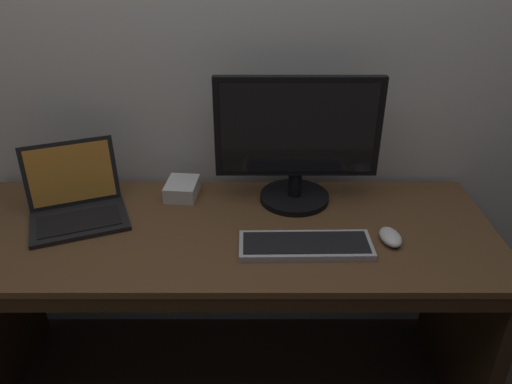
{
  "coord_description": "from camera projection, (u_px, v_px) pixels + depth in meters",
  "views": [
    {
      "loc": [
        0.11,
        -1.42,
        1.69
      ],
      "look_at": [
        0.1,
        0.0,
        0.9
      ],
      "focal_mm": 34.46,
      "sensor_mm": 36.0,
      "label": 1
    }
  ],
  "objects": [
    {
      "name": "ground_plane",
      "position": [
        232.0,
        380.0,
        2.06
      ],
      "size": [
        14.0,
        14.0,
        0.0
      ],
      "primitive_type": "plane",
      "color": "#382D23"
    },
    {
      "name": "desk",
      "position": [
        228.0,
        286.0,
        1.8
      ],
      "size": [
        1.85,
        0.68,
        0.76
      ],
      "color": "brown",
      "rests_on": "ground"
    },
    {
      "name": "laptop_black",
      "position": [
        79.0,
        206.0,
        1.72
      ],
      "size": [
        0.4,
        0.37,
        0.25
      ],
      "color": "black",
      "rests_on": "desk"
    },
    {
      "name": "external_monitor",
      "position": [
        299.0,
        142.0,
        1.73
      ],
      "size": [
        0.58,
        0.26,
        0.48
      ],
      "color": "black",
      "rests_on": "desk"
    },
    {
      "name": "wired_keyboard",
      "position": [
        308.0,
        245.0,
        1.58
      ],
      "size": [
        0.43,
        0.16,
        0.02
      ],
      "color": "#BCBCC1",
      "rests_on": "desk"
    },
    {
      "name": "computer_mouse",
      "position": [
        393.0,
        237.0,
        1.6
      ],
      "size": [
        0.08,
        0.12,
        0.04
      ],
      "primitive_type": "ellipsoid",
      "rotation": [
        0.0,
        0.0,
        0.13
      ],
      "color": "white",
      "rests_on": "desk"
    },
    {
      "name": "external_drive_box",
      "position": [
        184.0,
        189.0,
        1.87
      ],
      "size": [
        0.13,
        0.16,
        0.06
      ],
      "primitive_type": "cube",
      "rotation": [
        0.0,
        0.0,
        -0.09
      ],
      "color": "silver",
      "rests_on": "desk"
    }
  ]
}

